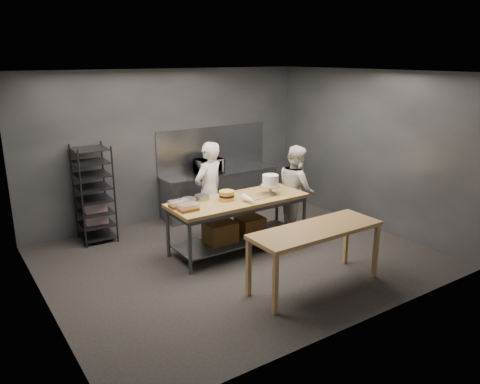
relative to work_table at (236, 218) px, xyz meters
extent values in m
plane|color=black|center=(-0.16, -0.30, -0.57)|extent=(6.00, 6.00, 0.00)
cube|color=#4C4F54|center=(-0.16, 2.20, 0.93)|extent=(6.00, 0.04, 3.00)
cube|color=olive|center=(0.03, -0.01, 0.32)|extent=(2.40, 0.90, 0.06)
cube|color=#47494C|center=(0.03, -0.01, -0.37)|extent=(2.25, 0.75, 0.03)
cylinder|color=#47494C|center=(-1.11, -0.40, -0.14)|extent=(0.06, 0.06, 0.86)
cylinder|color=#47494C|center=(-1.11, 0.38, -0.14)|extent=(0.06, 0.06, 0.86)
cylinder|color=#47494C|center=(1.17, -0.40, -0.14)|extent=(0.06, 0.06, 0.86)
cylinder|color=#47494C|center=(1.17, 0.38, -0.14)|extent=(0.06, 0.06, 0.86)
cube|color=brown|center=(-0.32, 0.00, -0.18)|extent=(0.50, 0.40, 0.35)
cube|color=brown|center=(0.32, 0.05, -0.21)|extent=(0.45, 0.38, 0.30)
cube|color=#A47944|center=(0.21, -1.74, 0.30)|extent=(2.00, 0.70, 0.06)
cube|color=#A47944|center=(-0.74, -2.04, -0.15)|extent=(0.06, 0.06, 0.84)
cube|color=#A47944|center=(-0.74, -1.44, -0.15)|extent=(0.06, 0.06, 0.84)
cube|color=#A47944|center=(1.16, -2.04, -0.15)|extent=(0.06, 0.06, 0.84)
cube|color=#A47944|center=(1.16, -1.44, -0.15)|extent=(0.06, 0.06, 0.84)
cube|color=slate|center=(0.84, 1.88, 0.31)|extent=(2.60, 0.60, 0.04)
cube|color=slate|center=(0.84, 1.88, -0.14)|extent=(2.56, 0.56, 0.86)
cube|color=slate|center=(0.84, 2.18, 0.78)|extent=(2.60, 0.02, 0.90)
cube|color=black|center=(-1.85, 1.80, 0.30)|extent=(0.62, 0.67, 1.75)
cube|color=silver|center=(-1.85, 1.80, -0.03)|extent=(0.39, 0.25, 0.45)
imported|color=white|center=(-0.13, 0.70, 0.33)|extent=(0.76, 0.62, 1.80)
imported|color=white|center=(1.47, 0.17, 0.25)|extent=(0.86, 0.96, 1.65)
imported|color=black|center=(0.56, 1.88, 0.48)|extent=(0.54, 0.37, 0.30)
cylinder|color=#B5AB91|center=(0.65, -0.09, 0.36)|extent=(0.20, 0.20, 0.02)
cylinder|color=#B5AB91|center=(0.65, -0.09, 0.43)|extent=(0.06, 0.06, 0.12)
cylinder|color=#B5AB91|center=(0.65, -0.09, 0.50)|extent=(0.34, 0.34, 0.02)
cylinder|color=white|center=(0.65, -0.09, 0.60)|extent=(0.28, 0.28, 0.19)
cylinder|color=gold|center=(-0.17, 0.03, 0.38)|extent=(0.26, 0.26, 0.06)
cylinder|color=black|center=(-0.17, 0.03, 0.43)|extent=(0.26, 0.26, 0.04)
cylinder|color=gold|center=(-0.17, 0.03, 0.48)|extent=(0.26, 0.26, 0.06)
cylinder|color=gray|center=(-0.76, 0.26, 0.39)|extent=(0.24, 0.24, 0.07)
cylinder|color=gray|center=(-0.49, 0.29, 0.39)|extent=(0.25, 0.25, 0.07)
cone|color=white|center=(0.05, -0.33, 0.41)|extent=(0.13, 0.38, 0.12)
cube|color=slate|center=(0.32, -0.25, 0.35)|extent=(0.28, 0.02, 0.00)
cube|color=black|center=(0.14, -0.25, 0.36)|extent=(0.09, 0.02, 0.02)
cube|color=#95581D|center=(-0.97, -0.11, 0.37)|extent=(0.30, 0.20, 0.05)
cube|color=silver|center=(-0.97, -0.11, 0.43)|extent=(0.31, 0.21, 0.06)
cube|color=#95581D|center=(-1.00, 0.13, 0.37)|extent=(0.30, 0.20, 0.05)
cube|color=silver|center=(-1.00, 0.13, 0.43)|extent=(0.31, 0.21, 0.06)
camera|label=1|loc=(-4.12, -6.28, 2.67)|focal=35.00mm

